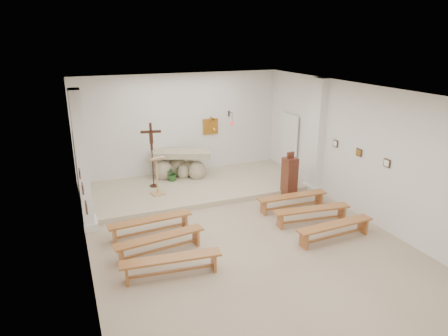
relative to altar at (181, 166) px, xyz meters
name	(u,v)px	position (x,y,z in m)	size (l,w,h in m)	color
ground	(242,238)	(0.22, -4.40, -0.53)	(7.00, 10.00, 0.00)	#C4AE8D
wall_left	(82,191)	(-3.27, -4.40, 1.22)	(0.02, 10.00, 3.50)	white
wall_right	(365,153)	(3.71, -4.40, 1.22)	(0.02, 10.00, 3.50)	white
wall_back	(181,126)	(0.22, 0.59, 1.22)	(7.00, 0.02, 3.50)	white
ceiling	(244,93)	(0.22, -4.40, 2.96)	(7.00, 10.00, 0.02)	silver
sanctuary_platform	(196,187)	(0.22, -0.90, -0.46)	(6.98, 3.00, 0.15)	#C0B494
pilaster_left	(82,162)	(-3.15, -2.40, 1.22)	(0.26, 0.55, 3.50)	white
pilaster_right	(316,137)	(3.59, -2.40, 1.22)	(0.26, 0.55, 3.50)	white
gold_wall_relief	(210,126)	(1.27, 0.56, 1.12)	(0.55, 0.04, 0.55)	gold
sanctuary_lamp	(232,122)	(1.97, 0.31, 1.28)	(0.11, 0.36, 0.44)	black
station_frame_left_front	(86,207)	(-3.25, -5.20, 1.19)	(0.03, 0.20, 0.20)	#40271C
station_frame_left_mid	(83,189)	(-3.25, -4.20, 1.19)	(0.03, 0.20, 0.20)	#40271C
station_frame_left_rear	(80,174)	(-3.25, -3.20, 1.19)	(0.03, 0.20, 0.20)	#40271C
station_frame_right_front	(387,163)	(3.69, -5.20, 1.19)	(0.03, 0.20, 0.20)	#40271C
station_frame_right_mid	(359,152)	(3.69, -4.20, 1.19)	(0.03, 0.20, 0.20)	#40271C
station_frame_right_rear	(335,143)	(3.69, -3.20, 1.19)	(0.03, 0.20, 0.20)	#40271C
radiator_left	(84,207)	(-3.21, -1.70, -0.26)	(0.10, 0.85, 0.52)	silver
radiator_right	(302,175)	(3.65, -1.70, -0.26)	(0.10, 0.85, 0.52)	silver
altar	(181,166)	(0.00, 0.00, 0.00)	(2.07, 1.41, 1.00)	beige
lectern	(157,175)	(-1.08, -1.24, 0.21)	(0.48, 0.43, 1.20)	tan
crucifix_stand	(152,150)	(-1.05, -0.54, 0.79)	(0.61, 0.27, 2.03)	#351911
potted_plant	(172,173)	(-0.36, -0.24, -0.13)	(0.46, 0.40, 0.51)	#255823
donation_pedestal	(289,177)	(2.66, -2.50, 0.08)	(0.41, 0.41, 1.39)	#5D2C1A
bench_left_front	(151,223)	(-1.77, -3.41, -0.21)	(2.06, 0.48, 0.43)	#A65A30
bench_right_front	(292,199)	(2.22, -3.41, -0.21)	(2.05, 0.39, 0.43)	#A65A30
bench_left_second	(160,241)	(-1.77, -4.37, -0.21)	(2.07, 0.58, 0.43)	#A65A30
bench_right_second	(312,212)	(2.22, -4.37, -0.21)	(2.07, 0.56, 0.43)	#A65A30
bench_left_third	(171,262)	(-1.77, -5.33, -0.21)	(2.06, 0.55, 0.43)	#A65A30
bench_right_third	(335,228)	(2.22, -5.33, -0.21)	(2.05, 0.42, 0.43)	#A65A30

